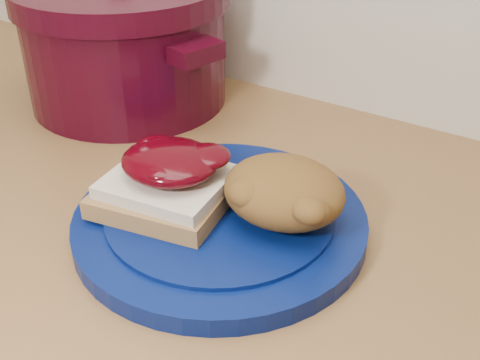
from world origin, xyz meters
The scene contains 5 objects.
plate centered at (-0.03, 1.47, 0.91)m, with size 0.28×0.28×0.02m, color #05134C.
sandwich centered at (-0.08, 1.46, 0.95)m, with size 0.14×0.12×0.06m.
stuffing_mound centered at (0.03, 1.50, 0.95)m, with size 0.11×0.10×0.06m, color brown.
dutch_oven centered at (-0.31, 1.66, 0.98)m, with size 0.34×0.34×0.18m.
pepper_grinder centered at (-0.34, 1.66, 0.97)m, with size 0.07×0.07×0.13m.
Camera 1 is at (0.24, 1.09, 1.25)m, focal length 45.00 mm.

